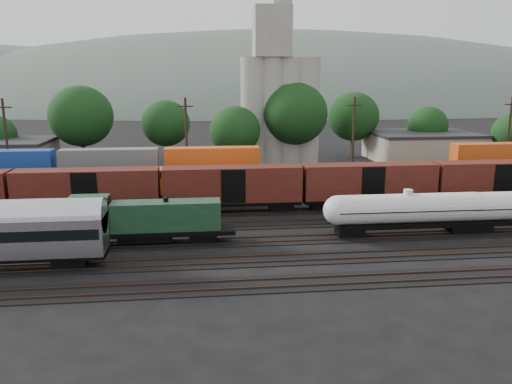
{
  "coord_description": "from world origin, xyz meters",
  "views": [
    {
      "loc": [
        -10.0,
        -48.24,
        14.49
      ],
      "look_at": [
        -4.42,
        2.0,
        3.0
      ],
      "focal_mm": 35.0,
      "sensor_mm": 36.0,
      "label": 1
    }
  ],
  "objects": [
    {
      "name": "ground",
      "position": [
        0.0,
        0.0,
        0.0
      ],
      "size": [
        600.0,
        600.0,
        0.0
      ],
      "primitive_type": "plane",
      "color": "black"
    },
    {
      "name": "tracks",
      "position": [
        0.0,
        0.0,
        0.05
      ],
      "size": [
        180.0,
        33.2,
        0.2
      ],
      "color": "black",
      "rests_on": "ground"
    },
    {
      "name": "green_locomotive",
      "position": [
        -15.97,
        -5.0,
        2.42
      ],
      "size": [
        15.91,
        2.81,
        4.21
      ],
      "color": "black",
      "rests_on": "ground"
    },
    {
      "name": "tank_car_a",
      "position": [
        9.02,
        -5.0,
        2.5
      ],
      "size": [
        15.98,
        2.86,
        4.19
      ],
      "color": "silver",
      "rests_on": "ground"
    },
    {
      "name": "orange_locomotive",
      "position": [
        -11.11,
        10.0,
        2.3
      ],
      "size": [
        16.0,
        2.67,
        4.0
      ],
      "color": "black",
      "rests_on": "ground"
    },
    {
      "name": "boxcar_string",
      "position": [
        -6.67,
        5.0,
        3.12
      ],
      "size": [
        138.2,
        2.9,
        4.2
      ],
      "color": "black",
      "rests_on": "ground"
    },
    {
      "name": "container_wall",
      "position": [
        -10.41,
        15.0,
        2.63
      ],
      "size": [
        160.0,
        2.6,
        5.8
      ],
      "color": "black",
      "rests_on": "ground"
    },
    {
      "name": "grain_silo",
      "position": [
        3.28,
        36.0,
        11.26
      ],
      "size": [
        13.4,
        5.0,
        29.0
      ],
      "color": "#9E9C91",
      "rests_on": "ground"
    },
    {
      "name": "industrial_sheds",
      "position": [
        6.63,
        35.25,
        2.56
      ],
      "size": [
        119.38,
        17.26,
        5.1
      ],
      "color": "#9E937F",
      "rests_on": "ground"
    },
    {
      "name": "tree_band",
      "position": [
        7.86,
        37.01,
        7.44
      ],
      "size": [
        162.96,
        20.74,
        13.97
      ],
      "color": "black",
      "rests_on": "ground"
    },
    {
      "name": "utility_poles",
      "position": [
        0.0,
        22.0,
        6.21
      ],
      "size": [
        122.2,
        0.36,
        12.0
      ],
      "color": "black",
      "rests_on": "ground"
    },
    {
      "name": "distant_hills",
      "position": [
        23.92,
        260.0,
        -20.56
      ],
      "size": [
        860.0,
        286.0,
        130.0
      ],
      "color": "#59665B",
      "rests_on": "ground"
    }
  ]
}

